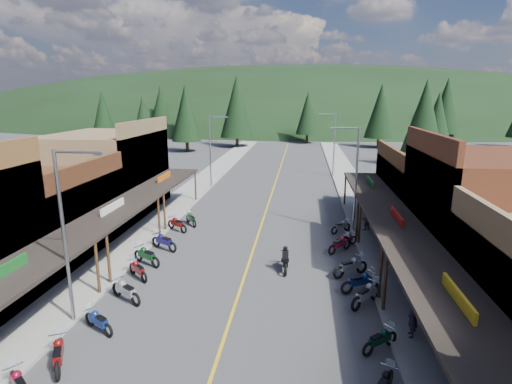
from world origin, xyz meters
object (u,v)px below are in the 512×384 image
(streetlight_2, at_px, (354,175))
(shop_east_2, at_px, (490,216))
(pine_4, at_px, (381,111))
(pine_11, at_px, (424,117))
(bike_east_10, at_px, (346,239))
(bike_east_11, at_px, (341,226))
(pine_9, at_px, (437,120))
(bike_west_11, at_px, (191,218))
(pine_1, at_px, (185,108))
(pine_0, at_px, (103,113))
(bike_east_4, at_px, (384,384))
(pedestrian_east_a, at_px, (413,318))
(shop_east_3, at_px, (434,193))
(bike_east_6, at_px, (366,293))
(bike_east_5, at_px, (380,339))
(bike_west_4, at_px, (58,352))
(bike_west_10, at_px, (177,223))
(bike_east_9, at_px, (340,243))
(bike_west_6, at_px, (126,290))
(rider_on_bike, at_px, (285,260))
(pedestrian_east_b, at_px, (365,219))
(bike_west_9, at_px, (164,241))
(pine_2, at_px, (237,106))
(shop_west_3, at_px, (108,173))
(streetlight_1, at_px, (211,148))
(pine_7, at_px, (161,107))
(streetlight_3, at_px, (333,142))
(pine_8, at_px, (143,122))
(pine_10, at_px, (186,114))
(bike_east_8, at_px, (351,265))
(pine_5, at_px, (446,105))
(shop_west_2, at_px, (40,216))
(pine_3, at_px, (308,113))
(bike_west_8, at_px, (146,255))
(streetlight_0, at_px, (66,231))

(streetlight_2, bearing_deg, shop_east_2, -42.68)
(pine_4, distance_m, pine_11, 22.09)
(bike_east_10, xyz_separation_m, bike_east_11, (-0.08, 2.74, 0.02))
(pine_9, bearing_deg, bike_west_11, -129.01)
(pine_1, distance_m, pine_9, 54.13)
(pine_0, relative_size, bike_east_4, 5.71)
(pine_11, relative_size, pedestrian_east_a, 7.06)
(shop_east_3, xyz_separation_m, bike_east_6, (-7.29, -14.15, -1.87))
(pine_4, bearing_deg, bike_east_5, -99.82)
(shop_east_3, relative_size, bike_west_4, 4.96)
(bike_west_10, bearing_deg, bike_east_5, -100.97)
(bike_east_9, bearing_deg, shop_east_3, 85.41)
(bike_west_6, height_order, rider_on_bike, rider_on_bike)
(pine_0, relative_size, pine_4, 0.88)
(pedestrian_east_b, bearing_deg, bike_west_10, -29.67)
(streetlight_2, distance_m, pine_0, 71.59)
(streetlight_2, distance_m, bike_west_9, 14.35)
(pine_2, xyz_separation_m, pine_9, (34.00, -13.00, -1.61))
(bike_west_6, relative_size, bike_west_10, 1.02)
(bike_east_6, bearing_deg, bike_west_9, -163.43)
(shop_west_3, height_order, streetlight_1, shop_west_3)
(shop_east_2, xyz_separation_m, pine_1, (-37.78, 68.30, 3.72))
(bike_west_6, distance_m, bike_east_10, 14.92)
(pine_7, height_order, bike_east_10, pine_7)
(shop_west_3, xyz_separation_m, pine_7, (-18.22, 64.70, 3.72))
(pine_2, xyz_separation_m, bike_west_6, (4.46, -61.86, -7.35))
(streetlight_3, height_order, pine_8, pine_8)
(bike_west_4, distance_m, pedestrian_east_b, 22.30)
(bike_west_4, bearing_deg, pine_7, 78.66)
(streetlight_3, relative_size, pine_10, 0.69)
(pine_11, bearing_deg, rider_on_bike, -115.43)
(bike_west_11, xyz_separation_m, bike_east_8, (11.67, -8.02, 0.10))
(pine_0, xyz_separation_m, pine_5, (74.00, 10.00, 1.51))
(pine_9, xyz_separation_m, bike_east_10, (-17.73, -39.75, -5.85))
(pine_4, bearing_deg, pine_7, 162.26)
(pine_9, xyz_separation_m, bike_east_11, (-17.81, -37.02, -5.83))
(pine_8, bearing_deg, bike_west_10, -64.60)
(pine_11, xyz_separation_m, bike_east_10, (-13.73, -32.75, -6.65))
(bike_west_9, bearing_deg, bike_east_10, -50.50)
(pine_8, height_order, bike_east_9, pine_8)
(shop_east_3, distance_m, streetlight_1, 23.39)
(shop_west_2, xyz_separation_m, pine_3, (17.75, 64.30, 3.95))
(shop_east_2, height_order, pine_0, pine_0)
(pine_1, height_order, bike_east_6, pine_1)
(pine_9, bearing_deg, bike_west_8, -124.21)
(pine_1, distance_m, rider_on_bike, 74.35)
(pine_2, bearing_deg, pine_11, -33.69)
(pine_11, bearing_deg, shop_east_2, -99.72)
(pine_3, bearing_deg, pine_4, -23.20)
(streetlight_0, bearing_deg, rider_on_bike, 36.18)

